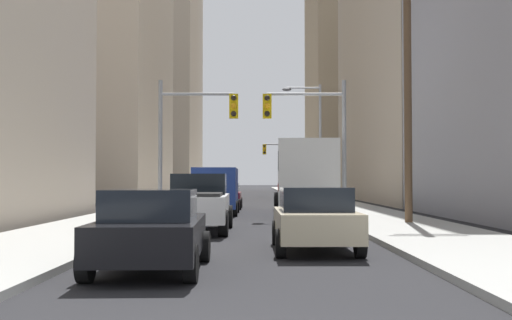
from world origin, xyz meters
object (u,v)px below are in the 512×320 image
(traffic_signal_near_left, at_px, (196,126))
(pickup_truck_white, at_px, (200,203))
(sedan_maroon, at_px, (228,196))
(city_bus, at_px, (306,175))
(traffic_signal_far_right, at_px, (282,158))
(cargo_van_blue, at_px, (219,188))
(sedan_beige, at_px, (317,219))
(traffic_signal_near_right, at_px, (311,126))
(sedan_black, at_px, (154,230))

(traffic_signal_near_left, bearing_deg, pickup_truck_white, -83.36)
(pickup_truck_white, distance_m, sedan_maroon, 16.16)
(pickup_truck_white, xyz_separation_m, sedan_maroon, (0.13, 16.16, -0.16))
(city_bus, bearing_deg, pickup_truck_white, -112.15)
(traffic_signal_far_right, bearing_deg, cargo_van_blue, -97.23)
(sedan_beige, xyz_separation_m, sedan_maroon, (-3.20, 21.84, 0.00))
(pickup_truck_white, distance_m, cargo_van_blue, 10.14)
(sedan_maroon, height_order, traffic_signal_far_right, traffic_signal_far_right)
(city_bus, relative_size, traffic_signal_near_left, 1.93)
(traffic_signal_near_left, distance_m, traffic_signal_near_right, 4.96)
(traffic_signal_near_left, height_order, traffic_signal_far_right, same)
(sedan_black, distance_m, sedan_maroon, 25.18)
(sedan_beige, height_order, traffic_signal_near_left, traffic_signal_near_left)
(traffic_signal_near_right, bearing_deg, sedan_beige, -94.18)
(cargo_van_blue, bearing_deg, pickup_truck_white, -89.97)
(cargo_van_blue, relative_size, traffic_signal_far_right, 0.87)
(city_bus, distance_m, traffic_signal_near_left, 6.83)
(pickup_truck_white, distance_m, traffic_signal_near_left, 7.15)
(pickup_truck_white, xyz_separation_m, traffic_signal_far_right, (4.40, 44.80, 3.08))
(pickup_truck_white, relative_size, cargo_van_blue, 1.04)
(cargo_van_blue, relative_size, sedan_maroon, 1.24)
(city_bus, height_order, cargo_van_blue, city_bus)
(traffic_signal_near_left, height_order, traffic_signal_near_right, same)
(city_bus, height_order, sedan_maroon, city_bus)
(traffic_signal_far_right, bearing_deg, pickup_truck_white, -95.60)
(cargo_van_blue, xyz_separation_m, traffic_signal_near_right, (4.22, -3.74, 2.75))
(sedan_maroon, xyz_separation_m, traffic_signal_near_left, (-0.87, -9.77, 3.25))
(sedan_beige, bearing_deg, sedan_maroon, 98.33)
(sedan_maroon, height_order, traffic_signal_near_right, traffic_signal_near_right)
(traffic_signal_near_right, bearing_deg, cargo_van_blue, 138.44)
(sedan_beige, relative_size, traffic_signal_near_right, 0.70)
(cargo_van_blue, height_order, traffic_signal_far_right, traffic_signal_far_right)
(pickup_truck_white, relative_size, traffic_signal_far_right, 0.91)
(traffic_signal_near_left, bearing_deg, cargo_van_blue, 78.80)
(city_bus, distance_m, sedan_beige, 16.27)
(sedan_black, bearing_deg, sedan_beige, 45.02)
(sedan_maroon, bearing_deg, pickup_truck_white, -90.46)
(sedan_black, distance_m, traffic_signal_far_right, 54.09)
(sedan_black, xyz_separation_m, traffic_signal_near_left, (-0.74, 15.41, 3.25))
(sedan_black, bearing_deg, traffic_signal_far_right, 85.33)
(city_bus, distance_m, pickup_truck_white, 11.40)
(pickup_truck_white, height_order, traffic_signal_far_right, traffic_signal_far_right)
(sedan_black, xyz_separation_m, sedan_maroon, (0.13, 25.18, 0.00))
(pickup_truck_white, xyz_separation_m, cargo_van_blue, (-0.00, 10.14, 0.35))
(cargo_van_blue, xyz_separation_m, sedan_beige, (3.33, -15.82, -0.52))
(traffic_signal_near_right, xyz_separation_m, traffic_signal_far_right, (0.18, 38.40, -0.02))
(traffic_signal_near_left, bearing_deg, sedan_black, -87.24)
(city_bus, height_order, traffic_signal_near_right, traffic_signal_near_right)
(sedan_black, height_order, sedan_beige, same)
(city_bus, height_order, traffic_signal_near_left, traffic_signal_near_left)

